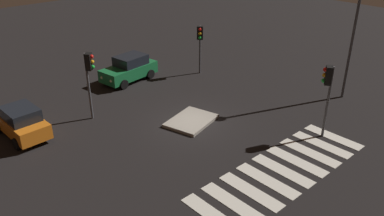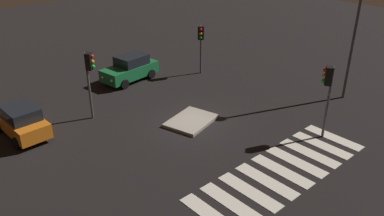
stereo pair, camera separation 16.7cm
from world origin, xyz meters
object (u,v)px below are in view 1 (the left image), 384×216
Objects in this scene: car_orange at (21,122)px; traffic_light_west at (89,70)px; traffic_island at (191,121)px; car_green at (129,69)px; street_lamp at (358,10)px; traffic_light_east at (328,84)px; traffic_light_north at (200,38)px.

traffic_light_west reaches higher than car_orange.
traffic_island is 0.75× the size of car_green.
traffic_island is at bearing 157.17° from street_lamp.
traffic_light_west is at bearing 132.71° from traffic_island.
traffic_light_north is (1.66, 11.22, -0.28)m from traffic_light_east.
car_orange is 20.37m from street_lamp.
traffic_light_east is (3.01, -13.68, 2.14)m from car_green.
car_orange is 0.92× the size of car_green.
street_lamp is (17.53, -9.16, 4.88)m from car_orange.
street_lamp is at bearing 118.21° from car_green.
traffic_light_east is (4.09, -5.87, 2.94)m from traffic_island.
car_green is at bearing -71.09° from traffic_light_north.
street_lamp is (8.68, -11.92, 4.82)m from car_green.
car_green is 1.09× the size of traffic_light_west.
street_lamp is at bearing 69.59° from traffic_light_north.
car_green is 1.20× the size of traffic_light_north.
traffic_light_north is at bearing 55.84° from traffic_light_west.
car_orange reaches higher than traffic_island.
traffic_light_north is at bearing -90.73° from car_orange.
car_green is at bearing -74.71° from car_orange.
car_green is 6.49m from traffic_light_west.
car_orange is at bearing -143.29° from traffic_light_west.
traffic_light_east is at bearing -162.78° from street_lamp.
traffic_light_east is 12.84m from traffic_light_west.
traffic_light_east is at bearing -2.66° from traffic_light_west.
car_green is 1.09× the size of traffic_light_east.
traffic_light_west is (-7.97, 10.07, 0.01)m from traffic_light_east.
traffic_island is 12.00m from street_lamp.
car_orange is 13.65m from traffic_light_north.
car_orange is 16.26m from traffic_light_east.
traffic_light_north reaches higher than car_orange.
traffic_island is at bearing 74.26° from car_green.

